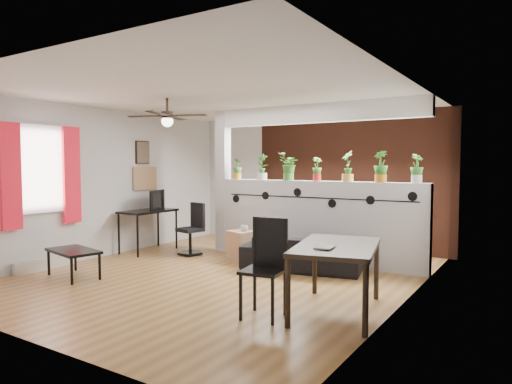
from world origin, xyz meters
name	(u,v)px	position (x,y,z in m)	size (l,w,h in m)	color
room_shell	(223,186)	(0.00, 0.00, 1.30)	(6.30, 7.10, 2.90)	brown
partition_wall	(317,222)	(0.80, 1.50, 0.68)	(3.60, 0.18, 1.35)	#BCBCC1
ceiling_header	(317,113)	(0.80, 1.50, 2.45)	(3.60, 0.18, 0.30)	white
pier_column	(223,182)	(-1.11, 1.50, 1.30)	(0.22, 0.20, 2.60)	#BCBCC1
brick_panel	(349,181)	(0.80, 2.97, 1.30)	(3.90, 0.05, 2.60)	#AB4E31
vine_decal	(314,198)	(0.80, 1.40, 1.08)	(3.31, 0.01, 0.30)	black
window_assembly	(42,172)	(-2.56, -1.20, 1.51)	(0.09, 1.30, 1.55)	white
baseboard_heater	(45,263)	(-2.54, -1.20, 0.09)	(0.08, 1.00, 0.18)	silver
corkboard	(145,178)	(-2.58, 0.95, 1.35)	(0.03, 0.60, 0.45)	#A4774F
framed_art	(143,152)	(-2.58, 0.90, 1.85)	(0.03, 0.34, 0.44)	#8C7259
ceiling_fan	(167,117)	(-0.80, -0.30, 2.31)	(1.19, 1.19, 0.43)	black
potted_plant_0	(238,168)	(-0.78, 1.50, 1.56)	(0.23, 0.21, 0.39)	orange
potted_plant_1	(262,166)	(-0.25, 1.50, 1.59)	(0.29, 0.31, 0.46)	white
potted_plant_2	(289,166)	(0.27, 1.50, 1.60)	(0.25, 0.29, 0.48)	#41812E
potted_plant_3	(317,168)	(0.80, 1.50, 1.56)	(0.24, 0.25, 0.39)	red
potted_plant_4	(348,165)	(1.33, 1.50, 1.61)	(0.33, 0.32, 0.49)	#EDAE53
potted_plant_5	(381,166)	(1.85, 1.50, 1.60)	(0.31, 0.32, 0.48)	orange
potted_plant_6	(417,168)	(2.38, 1.50, 1.58)	(0.26, 0.27, 0.42)	silver
sofa	(302,254)	(0.84, 0.88, 0.25)	(1.71, 0.68, 0.50)	black
cube_shelf	(242,246)	(-0.30, 0.93, 0.26)	(0.42, 0.37, 0.51)	#A87B58
cup	(244,228)	(-0.25, 0.93, 0.56)	(0.13, 0.13, 0.10)	gray
computer_desk	(148,214)	(-2.25, 0.71, 0.70)	(0.56, 1.07, 0.77)	black
monitor	(154,204)	(-2.25, 0.86, 0.87)	(0.06, 0.35, 0.20)	black
office_chair	(193,232)	(-1.36, 0.91, 0.40)	(0.47, 0.47, 0.91)	black
dining_table	(337,252)	(2.06, -0.71, 0.67)	(1.12, 1.52, 0.75)	black
book	(317,247)	(1.96, -1.01, 0.76)	(0.17, 0.24, 0.02)	gray
folding_chair	(267,258)	(1.46, -1.20, 0.62)	(0.48, 0.48, 1.05)	black
coffee_table	(73,253)	(-1.72, -1.28, 0.36)	(0.94, 0.65, 0.40)	black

